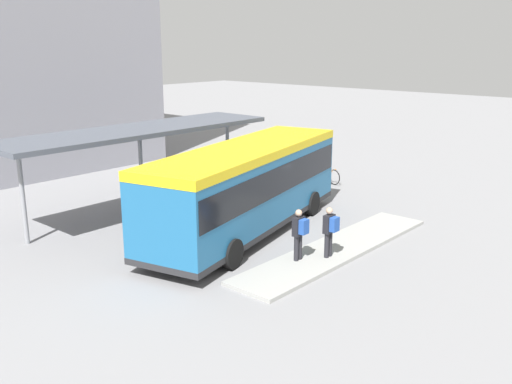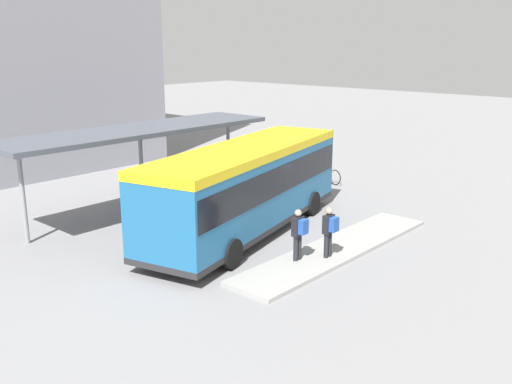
{
  "view_description": "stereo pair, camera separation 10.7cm",
  "coord_description": "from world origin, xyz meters",
  "px_view_note": "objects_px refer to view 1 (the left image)",
  "views": [
    {
      "loc": [
        -14.46,
        -13.16,
        6.67
      ],
      "look_at": [
        0.51,
        0.0,
        1.42
      ],
      "focal_mm": 40.0,
      "sensor_mm": 36.0,
      "label": 1
    },
    {
      "loc": [
        -14.39,
        -13.24,
        6.67
      ],
      "look_at": [
        0.51,
        0.0,
        1.42
      ],
      "focal_mm": 40.0,
      "sensor_mm": 36.0,
      "label": 2
    }
  ],
  "objects_px": {
    "bicycle_blue": "(317,172)",
    "bicycle_yellow": "(306,170)",
    "city_bus": "(247,183)",
    "pedestrian_companion": "(300,232)",
    "pedestrian_waiting": "(330,229)",
    "bicycle_orange": "(326,175)"
  },
  "relations": [
    {
      "from": "city_bus",
      "to": "bicycle_orange",
      "type": "relative_size",
      "value": 5.98
    },
    {
      "from": "city_bus",
      "to": "bicycle_yellow",
      "type": "bearing_deg",
      "value": 9.88
    },
    {
      "from": "pedestrian_companion",
      "to": "bicycle_yellow",
      "type": "relative_size",
      "value": 0.93
    },
    {
      "from": "pedestrian_companion",
      "to": "bicycle_orange",
      "type": "distance_m",
      "value": 10.77
    },
    {
      "from": "pedestrian_companion",
      "to": "bicycle_orange",
      "type": "height_order",
      "value": "pedestrian_companion"
    },
    {
      "from": "bicycle_orange",
      "to": "bicycle_yellow",
      "type": "xyz_separation_m",
      "value": [
        0.36,
        1.52,
        -0.0
      ]
    },
    {
      "from": "city_bus",
      "to": "pedestrian_waiting",
      "type": "height_order",
      "value": "city_bus"
    },
    {
      "from": "city_bus",
      "to": "bicycle_orange",
      "type": "height_order",
      "value": "city_bus"
    },
    {
      "from": "city_bus",
      "to": "pedestrian_companion",
      "type": "height_order",
      "value": "city_bus"
    },
    {
      "from": "bicycle_blue",
      "to": "pedestrian_waiting",
      "type": "bearing_deg",
      "value": 125.01
    },
    {
      "from": "city_bus",
      "to": "pedestrian_companion",
      "type": "relative_size",
      "value": 6.47
    },
    {
      "from": "city_bus",
      "to": "bicycle_yellow",
      "type": "xyz_separation_m",
      "value": [
        8.52,
        3.67,
        -1.47
      ]
    },
    {
      "from": "pedestrian_companion",
      "to": "bicycle_yellow",
      "type": "bearing_deg",
      "value": -55.74
    },
    {
      "from": "bicycle_blue",
      "to": "bicycle_orange",
      "type": "bearing_deg",
      "value": 157.43
    },
    {
      "from": "pedestrian_waiting",
      "to": "bicycle_yellow",
      "type": "distance_m",
      "value": 11.57
    },
    {
      "from": "pedestrian_waiting",
      "to": "pedestrian_companion",
      "type": "bearing_deg",
      "value": 56.34
    },
    {
      "from": "city_bus",
      "to": "bicycle_orange",
      "type": "bearing_deg",
      "value": 1.38
    },
    {
      "from": "bicycle_blue",
      "to": "bicycle_yellow",
      "type": "xyz_separation_m",
      "value": [
        0.09,
        0.76,
        0.02
      ]
    },
    {
      "from": "pedestrian_companion",
      "to": "bicycle_orange",
      "type": "xyz_separation_m",
      "value": [
        9.3,
        5.38,
        -0.67
      ]
    },
    {
      "from": "pedestrian_waiting",
      "to": "city_bus",
      "type": "bearing_deg",
      "value": -4.93
    },
    {
      "from": "pedestrian_companion",
      "to": "bicycle_yellow",
      "type": "height_order",
      "value": "pedestrian_companion"
    },
    {
      "from": "city_bus",
      "to": "pedestrian_waiting",
      "type": "xyz_separation_m",
      "value": [
        -0.31,
        -3.78,
        -0.8
      ]
    }
  ]
}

